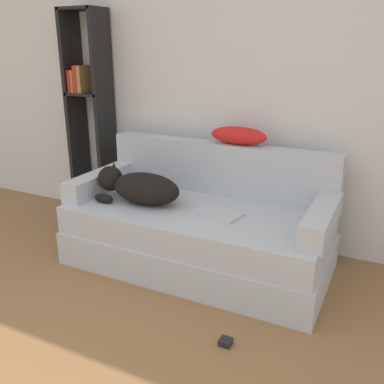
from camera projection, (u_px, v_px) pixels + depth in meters
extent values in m
cube|color=silver|center=(218.00, 72.00, 3.36)|extent=(7.27, 0.06, 2.70)
cube|color=#B2B7BC|center=(198.00, 249.00, 3.16)|extent=(1.87, 0.92, 0.25)
cube|color=#B2B7BC|center=(198.00, 221.00, 3.08)|extent=(1.83, 0.88, 0.20)
cube|color=#B2B7BC|center=(220.00, 168.00, 3.32)|extent=(1.83, 0.15, 0.39)
cube|color=#B2B7BC|center=(100.00, 181.00, 3.38)|extent=(0.15, 0.73, 0.15)
cube|color=#B2B7BC|center=(322.00, 219.00, 2.66)|extent=(0.15, 0.73, 0.15)
ellipsoid|color=black|center=(146.00, 189.00, 3.10)|extent=(0.53, 0.29, 0.23)
sphere|color=black|center=(110.00, 179.00, 3.23)|extent=(0.19, 0.19, 0.19)
cone|color=black|center=(106.00, 171.00, 3.16)|extent=(0.07, 0.07, 0.08)
cone|color=black|center=(114.00, 168.00, 3.25)|extent=(0.07, 0.07, 0.08)
ellipsoid|color=black|center=(104.00, 198.00, 3.14)|extent=(0.16, 0.07, 0.07)
cube|color=#B7B7BC|center=(218.00, 213.00, 2.93)|extent=(0.36, 0.25, 0.02)
ellipsoid|color=red|center=(239.00, 136.00, 3.19)|extent=(0.44, 0.17, 0.13)
cube|color=black|center=(77.00, 117.00, 3.90)|extent=(0.04, 0.26, 1.85)
cube|color=black|center=(105.00, 120.00, 3.76)|extent=(0.04, 0.26, 1.85)
cube|color=black|center=(82.00, 9.00, 3.53)|extent=(0.34, 0.26, 0.02)
cube|color=black|center=(89.00, 94.00, 3.76)|extent=(0.34, 0.26, 0.02)
cube|color=red|center=(76.00, 81.00, 3.76)|extent=(0.03, 0.20, 0.19)
cube|color=olive|center=(79.00, 81.00, 3.75)|extent=(0.03, 0.20, 0.19)
cube|color=red|center=(82.00, 79.00, 3.73)|extent=(0.03, 0.20, 0.23)
cube|color=olive|center=(86.00, 79.00, 3.71)|extent=(0.04, 0.20, 0.23)
cube|color=black|center=(226.00, 342.00, 2.34)|extent=(0.07, 0.07, 0.03)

